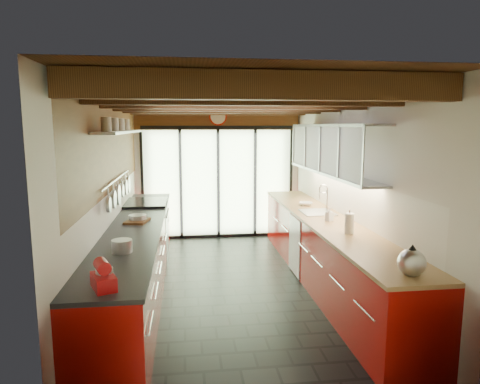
{
  "coord_description": "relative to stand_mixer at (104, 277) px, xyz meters",
  "views": [
    {
      "loc": [
        -0.62,
        -5.53,
        2.18
      ],
      "look_at": [
        0.13,
        0.4,
        1.25
      ],
      "focal_mm": 32.0,
      "sensor_mm": 36.0,
      "label": 1
    }
  ],
  "objects": [
    {
      "name": "ground",
      "position": [
        1.27,
        2.24,
        -1.02
      ],
      "size": [
        5.5,
        5.5,
        0.0
      ],
      "primitive_type": "plane",
      "color": "black",
      "rests_on": "ground"
    },
    {
      "name": "room_shell",
      "position": [
        1.27,
        2.24,
        0.64
      ],
      "size": [
        5.5,
        5.5,
        5.5
      ],
      "color": "silver",
      "rests_on": "ground"
    },
    {
      "name": "ceiling_beams",
      "position": [
        1.27,
        2.62,
        1.45
      ],
      "size": [
        3.14,
        5.06,
        4.9
      ],
      "color": "#593316",
      "rests_on": "ground"
    },
    {
      "name": "glass_door",
      "position": [
        1.27,
        4.94,
        0.64
      ],
      "size": [
        2.95,
        0.1,
        2.9
      ],
      "color": "#C6EAAD",
      "rests_on": "ground"
    },
    {
      "name": "left_counter",
      "position": [
        -0.01,
        2.24,
        -0.55
      ],
      "size": [
        0.68,
        5.0,
        0.92
      ],
      "color": "#A60E09",
      "rests_on": "ground"
    },
    {
      "name": "range_stove",
      "position": [
        -0.01,
        3.69,
        -0.55
      ],
      "size": [
        0.66,
        0.9,
        0.97
      ],
      "color": "silver",
      "rests_on": "ground"
    },
    {
      "name": "right_counter",
      "position": [
        2.54,
        2.24,
        -0.55
      ],
      "size": [
        0.68,
        5.0,
        0.92
      ],
      "color": "#A60E09",
      "rests_on": "ground"
    },
    {
      "name": "sink_assembly",
      "position": [
        2.56,
        2.64,
        -0.06
      ],
      "size": [
        0.45,
        0.52,
        0.43
      ],
      "color": "silver",
      "rests_on": "right_counter"
    },
    {
      "name": "upper_cabinets_right",
      "position": [
        2.7,
        2.54,
        0.83
      ],
      "size": [
        0.34,
        3.0,
        3.0
      ],
      "color": "silver",
      "rests_on": "ground"
    },
    {
      "name": "left_wall_fixtures",
      "position": [
        -0.2,
        2.5,
        0.79
      ],
      "size": [
        0.28,
        2.6,
        0.96
      ],
      "color": "silver",
      "rests_on": "ground"
    },
    {
      "name": "stand_mixer",
      "position": [
        0.0,
        0.0,
        0.0
      ],
      "size": [
        0.24,
        0.31,
        0.24
      ],
      "color": "red",
      "rests_on": "left_counter"
    },
    {
      "name": "pot_large",
      "position": [
        0.0,
        0.97,
        -0.03
      ],
      "size": [
        0.27,
        0.27,
        0.13
      ],
      "primitive_type": "cylinder",
      "rotation": [
        0.0,
        0.0,
        0.43
      ],
      "color": "silver",
      "rests_on": "left_counter"
    },
    {
      "name": "pot_small",
      "position": [
        0.0,
        2.38,
        -0.05
      ],
      "size": [
        0.29,
        0.29,
        0.09
      ],
      "primitive_type": "cylinder",
      "rotation": [
        0.0,
        0.0,
        0.3
      ],
      "color": "silver",
      "rests_on": "left_counter"
    },
    {
      "name": "cutting_board",
      "position": [
        0.0,
        2.35,
        -0.08
      ],
      "size": [
        0.33,
        0.41,
        0.03
      ],
      "primitive_type": "cube",
      "rotation": [
        0.0,
        0.0,
        -0.21
      ],
      "color": "brown",
      "rests_on": "left_counter"
    },
    {
      "name": "kettle",
      "position": [
        2.54,
        -0.01,
        0.03
      ],
      "size": [
        0.26,
        0.3,
        0.28
      ],
      "color": "silver",
      "rests_on": "right_counter"
    },
    {
      "name": "paper_towel",
      "position": [
        2.54,
        1.4,
        0.03
      ],
      "size": [
        0.14,
        0.14,
        0.29
      ],
      "color": "white",
      "rests_on": "right_counter"
    },
    {
      "name": "soap_bottle",
      "position": [
        2.54,
        2.1,
        -0.01
      ],
      "size": [
        0.11,
        0.11,
        0.18
      ],
      "primitive_type": "imported",
      "rotation": [
        0.0,
        0.0,
        0.41
      ],
      "color": "silver",
      "rests_on": "right_counter"
    },
    {
      "name": "bowl",
      "position": [
        2.54,
        3.23,
        -0.07
      ],
      "size": [
        0.25,
        0.25,
        0.05
      ],
      "primitive_type": "imported",
      "rotation": [
        0.0,
        0.0,
        -0.18
      ],
      "color": "silver",
      "rests_on": "right_counter"
    }
  ]
}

